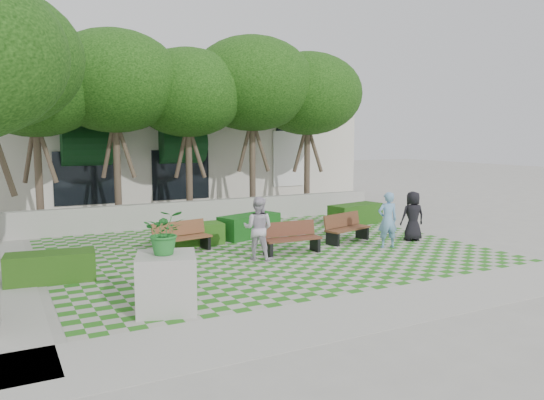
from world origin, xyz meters
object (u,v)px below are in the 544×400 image
bench_west (182,238)px  hedge_west (51,267)px  person_white (258,228)px  bench_mid (291,238)px  person_blue (388,220)px  planter_front (166,270)px  hedge_east (355,214)px  hedge_midright (249,226)px  person_dark (413,216)px  hedge_midleft (192,235)px  bench_east (346,228)px

bench_west → hedge_west: size_ratio=0.90×
person_white → hedge_west: bearing=38.0°
bench_mid → person_blue: (2.92, -0.69, 0.41)m
planter_front → person_blue: bearing=18.5°
hedge_east → hedge_midright: (-4.66, -0.45, -0.01)m
bench_west → person_dark: 7.28m
bench_west → hedge_west: bench_west is taller
bench_mid → person_dark: size_ratio=1.09×
hedge_east → bench_west: bearing=-167.9°
bench_mid → hedge_west: 6.35m
bench_mid → hedge_midright: bearing=92.2°
person_dark → person_white: 5.50m
hedge_midleft → bench_east: bearing=-21.3°
bench_mid → planter_front: planter_front is taller
person_blue → person_dark: bearing=-144.2°
hedge_midleft → person_dark: size_ratio=1.19×
bench_mid → hedge_east: (4.65, 3.18, -0.05)m
hedge_west → person_white: bearing=-3.0°
bench_west → hedge_east: bench_west is taller
person_dark → planter_front: bearing=32.5°
bench_mid → person_white: bearing=-165.5°
bench_west → hedge_midleft: 0.94m
hedge_midright → person_blue: bearing=-49.5°
bench_mid → bench_west: 3.14m
hedge_west → person_dark: 10.69m
bench_east → planter_front: size_ratio=0.91×
bench_mid → person_white: 1.27m
bench_east → hedge_midleft: bearing=142.1°
bench_west → hedge_midleft: (0.57, 0.74, -0.09)m
planter_front → hedge_midright: bearing=52.3°
hedge_midleft → bench_mid: bearing=-47.7°
bench_east → hedge_midright: (-2.36, 2.14, -0.06)m
bench_west → person_dark: person_dark is taller
bench_west → hedge_midleft: bench_west is taller
bench_west → person_blue: (5.62, -2.30, 0.41)m
bench_west → hedge_west: (-3.64, -1.59, -0.09)m
planter_front → person_white: 4.51m
hedge_west → planter_front: (1.76, -3.22, 0.46)m
hedge_west → hedge_east: bearing=16.1°
bench_east → bench_west: 5.16m
hedge_east → planter_front: bearing=-145.3°
person_blue → bench_west: bearing=-4.5°
hedge_west → person_white: size_ratio=1.14×
bench_west → bench_mid: bearing=-40.8°
hedge_east → person_blue: bearing=-114.1°
hedge_midleft → hedge_west: (-4.21, -2.33, 0.01)m
planter_front → person_dark: size_ratio=1.24×
hedge_midleft → planter_front: 6.09m
person_dark → person_white: bearing=14.3°
bench_east → person_white: size_ratio=1.05×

